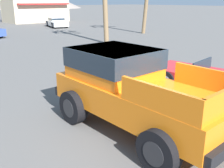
# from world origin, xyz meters

# --- Properties ---
(ground_plane) EXTENTS (320.00, 320.00, 0.00)m
(ground_plane) POSITION_xyz_m (0.00, 0.00, 0.00)
(ground_plane) COLOR #5B5956
(orange_pickup_truck) EXTENTS (2.32, 4.81, 1.94)m
(orange_pickup_truck) POSITION_xyz_m (-0.13, -0.06, 1.09)
(orange_pickup_truck) COLOR orange
(orange_pickup_truck) RESTS_ON ground_plane
(red_convertible_car) EXTENTS (2.27, 4.70, 1.08)m
(red_convertible_car) POSITION_xyz_m (3.97, -0.19, 0.43)
(red_convertible_car) COLOR red
(red_convertible_car) RESTS_ON ground_plane
(parked_car_white) EXTENTS (2.81, 4.62, 1.11)m
(parked_car_white) POSITION_xyz_m (11.96, 24.61, 0.58)
(parked_car_white) COLOR white
(parked_car_white) RESTS_ON ground_plane
(storefront_building) EXTENTS (8.64, 5.83, 3.65)m
(storefront_building) POSITION_xyz_m (13.95, 34.14, 1.83)
(storefront_building) COLOR beige
(storefront_building) RESTS_ON ground_plane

